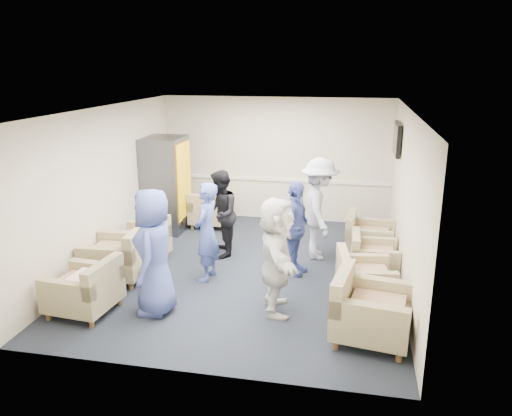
% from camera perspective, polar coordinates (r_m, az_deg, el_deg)
% --- Properties ---
extents(floor, '(6.00, 6.00, 0.00)m').
position_cam_1_polar(floor, '(8.58, -0.97, -7.06)').
color(floor, black).
rests_on(floor, ground).
extents(ceiling, '(6.00, 6.00, 0.00)m').
position_cam_1_polar(ceiling, '(7.90, -1.06, 11.22)').
color(ceiling, silver).
rests_on(ceiling, back_wall).
extents(back_wall, '(5.00, 0.02, 2.70)m').
position_cam_1_polar(back_wall, '(11.02, 2.31, 5.56)').
color(back_wall, beige).
rests_on(back_wall, floor).
extents(front_wall, '(5.00, 0.02, 2.70)m').
position_cam_1_polar(front_wall, '(5.39, -7.82, -6.22)').
color(front_wall, beige).
rests_on(front_wall, floor).
extents(left_wall, '(0.02, 6.00, 2.70)m').
position_cam_1_polar(left_wall, '(8.99, -16.80, 2.42)').
color(left_wall, beige).
rests_on(left_wall, floor).
extents(right_wall, '(0.02, 6.00, 2.70)m').
position_cam_1_polar(right_wall, '(8.00, 16.76, 0.75)').
color(right_wall, beige).
rests_on(right_wall, floor).
extents(chair_rail, '(4.98, 0.04, 0.06)m').
position_cam_1_polar(chair_rail, '(11.09, 2.26, 3.26)').
color(chair_rail, silver).
rests_on(chair_rail, back_wall).
extents(tv, '(0.10, 1.00, 0.58)m').
position_cam_1_polar(tv, '(9.62, 15.81, 7.61)').
color(tv, black).
rests_on(tv, right_wall).
extents(armchair_left_near, '(0.92, 0.92, 0.68)m').
position_cam_1_polar(armchair_left_near, '(7.44, -18.79, -8.93)').
color(armchair_left_near, '#91835E').
rests_on(armchair_left_near, floor).
extents(armchair_left_mid, '(0.97, 0.97, 0.74)m').
position_cam_1_polar(armchair_left_mid, '(8.40, -15.26, -5.48)').
color(armchair_left_mid, '#91835E').
rests_on(armchair_left_mid, floor).
extents(armchair_left_far, '(0.94, 0.94, 0.68)m').
position_cam_1_polar(armchair_left_far, '(8.98, -12.87, -4.07)').
color(armchair_left_far, '#91835E').
rests_on(armchair_left_far, floor).
extents(armchair_right_near, '(1.07, 1.07, 0.75)m').
position_cam_1_polar(armchair_right_near, '(6.57, 12.59, -11.55)').
color(armchair_right_near, '#91835E').
rests_on(armchair_right_near, floor).
extents(armchair_right_midnear, '(0.91, 0.91, 0.64)m').
position_cam_1_polar(armchair_right_midnear, '(7.60, 11.96, -7.99)').
color(armchair_right_midnear, '#91835E').
rests_on(armchair_right_midnear, floor).
extents(armchair_right_midfar, '(0.78, 0.78, 0.61)m').
position_cam_1_polar(armchair_right_midfar, '(8.47, 13.01, -5.58)').
color(armchair_right_midfar, '#91835E').
rests_on(armchair_right_midfar, floor).
extents(armchair_right_far, '(0.87, 0.87, 0.66)m').
position_cam_1_polar(armchair_right_far, '(9.30, 12.46, -3.39)').
color(armchair_right_far, '#91835E').
rests_on(armchair_right_far, floor).
extents(armchair_corner, '(0.83, 0.83, 0.65)m').
position_cam_1_polar(armchair_corner, '(10.73, -5.22, -0.42)').
color(armchair_corner, '#91835E').
rests_on(armchair_corner, floor).
extents(vending_machine, '(0.79, 0.93, 1.96)m').
position_cam_1_polar(vending_machine, '(10.46, -10.21, 2.67)').
color(vending_machine, '#505058').
rests_on(vending_machine, floor).
extents(backpack, '(0.31, 0.23, 0.50)m').
position_cam_1_polar(backpack, '(8.03, -11.43, -7.08)').
color(backpack, black).
rests_on(backpack, floor).
extents(pillow, '(0.36, 0.47, 0.13)m').
position_cam_1_polar(pillow, '(7.38, -18.95, -7.67)').
color(pillow, white).
rests_on(pillow, armchair_left_near).
extents(person_front_left, '(0.68, 0.94, 1.79)m').
position_cam_1_polar(person_front_left, '(7.03, -11.57, -4.94)').
color(person_front_left, '#4353A2').
rests_on(person_front_left, floor).
extents(person_mid_left, '(0.42, 0.61, 1.61)m').
position_cam_1_polar(person_mid_left, '(7.98, -5.68, -2.75)').
color(person_mid_left, '#4353A2').
rests_on(person_mid_left, floor).
extents(person_back_left, '(0.76, 0.89, 1.58)m').
position_cam_1_polar(person_back_left, '(8.95, -4.12, -0.69)').
color(person_back_left, black).
rests_on(person_back_left, floor).
extents(person_back_right, '(0.90, 1.29, 1.82)m').
position_cam_1_polar(person_back_right, '(8.89, 7.21, -0.10)').
color(person_back_right, silver).
rests_on(person_back_right, floor).
extents(person_mid_right, '(0.64, 1.00, 1.58)m').
position_cam_1_polar(person_mid_right, '(8.19, 4.44, -2.34)').
color(person_mid_right, '#4353A2').
rests_on(person_mid_right, floor).
extents(person_front_right, '(0.78, 1.62, 1.67)m').
position_cam_1_polar(person_front_right, '(6.91, 2.36, -5.47)').
color(person_front_right, silver).
rests_on(person_front_right, floor).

